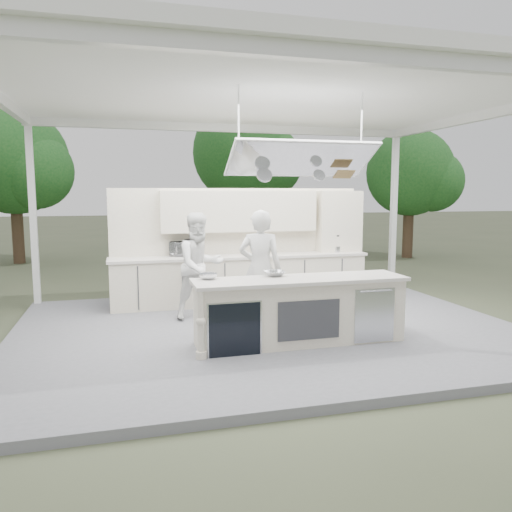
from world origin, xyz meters
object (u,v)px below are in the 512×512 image
object	(u,v)px
demo_island	(299,311)
head_chef	(260,269)
back_counter	(242,279)
sous_chef	(200,266)

from	to	relation	value
demo_island	head_chef	xyz separation A→B (m)	(-0.30, 1.00, 0.47)
back_counter	sous_chef	world-z (taller)	sous_chef
demo_island	back_counter	world-z (taller)	same
demo_island	head_chef	world-z (taller)	head_chef
back_counter	head_chef	xyz separation A→B (m)	(-0.12, -1.81, 0.47)
head_chef	demo_island	bearing A→B (deg)	127.12
demo_island	back_counter	size ratio (longest dim) A/B	0.61
demo_island	sous_chef	bearing A→B (deg)	122.14
back_counter	head_chef	distance (m)	1.87
demo_island	sous_chef	world-z (taller)	sous_chef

